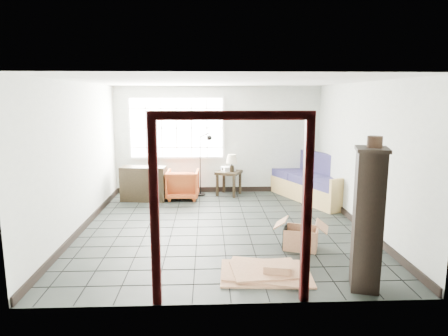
{
  "coord_description": "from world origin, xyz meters",
  "views": [
    {
      "loc": [
        -0.26,
        -6.97,
        2.35
      ],
      "look_at": [
        0.04,
        0.3,
        1.04
      ],
      "focal_mm": 32.0,
      "sensor_mm": 36.0,
      "label": 1
    }
  ],
  "objects_px": {
    "armchair": "(183,183)",
    "side_table": "(229,175)",
    "tall_shelf": "(368,218)",
    "futon_sofa": "(314,182)"
  },
  "relations": [
    {
      "from": "armchair",
      "to": "side_table",
      "type": "xyz_separation_m",
      "value": [
        1.09,
        0.3,
        0.11
      ]
    },
    {
      "from": "armchair",
      "to": "tall_shelf",
      "type": "bearing_deg",
      "value": 121.37
    },
    {
      "from": "futon_sofa",
      "to": "armchair",
      "type": "xyz_separation_m",
      "value": [
        -3.06,
        0.12,
        -0.01
      ]
    },
    {
      "from": "futon_sofa",
      "to": "side_table",
      "type": "distance_m",
      "value": 2.02
    },
    {
      "from": "side_table",
      "to": "tall_shelf",
      "type": "distance_m",
      "value": 5.03
    },
    {
      "from": "tall_shelf",
      "to": "armchair",
      "type": "bearing_deg",
      "value": 135.5
    },
    {
      "from": "side_table",
      "to": "tall_shelf",
      "type": "height_order",
      "value": "tall_shelf"
    },
    {
      "from": "armchair",
      "to": "tall_shelf",
      "type": "relative_size",
      "value": 0.42
    },
    {
      "from": "armchair",
      "to": "side_table",
      "type": "bearing_deg",
      "value": -162.5
    },
    {
      "from": "futon_sofa",
      "to": "tall_shelf",
      "type": "xyz_separation_m",
      "value": [
        -0.54,
        -4.38,
        0.51
      ]
    }
  ]
}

